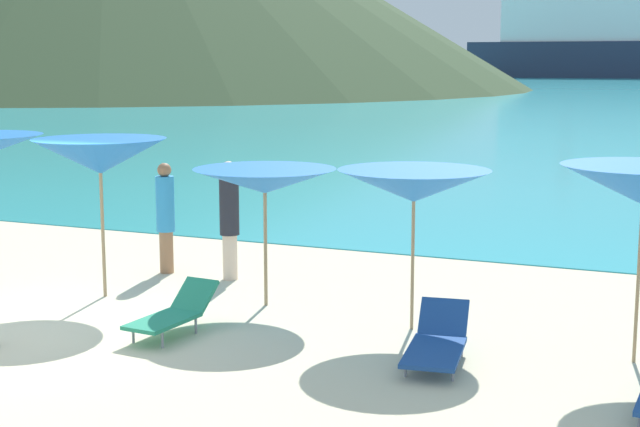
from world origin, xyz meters
The scene contains 9 objects.
ground_plane centered at (0.00, 10.00, -0.15)m, with size 50.00×100.00×0.30m, color beige.
umbrella_4 centered at (-0.18, 1.84, 2.12)m, with size 2.06×2.06×2.38m.
umbrella_5 centered at (2.28, 2.32, 1.82)m, with size 2.21×2.21×2.00m.
umbrella_6 centered at (4.59, 1.99, 1.91)m, with size 2.11×2.11×2.12m.
lounge_chair_3 centered at (1.83, 0.54, 0.29)m, with size 0.64×1.48×0.61m.
lounge_chair_4 centered at (5.27, 0.80, 0.24)m, with size 0.83×1.69×0.59m.
beachgoer_0 centered at (-0.18, 3.56, 0.99)m, with size 0.31×0.31×1.85m.
beachgoer_4 centered at (1.02, 3.55, 1.04)m, with size 0.32×0.32×1.93m.
cruise_ship centered at (-13.53, 185.88, 7.82)m, with size 53.40×9.17×20.64m.
Camera 1 is at (8.13, -9.46, 3.51)m, focal length 52.33 mm.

